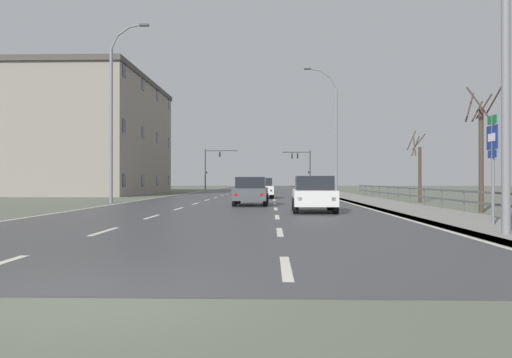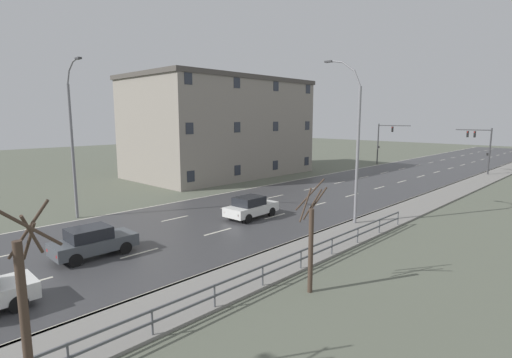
# 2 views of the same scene
# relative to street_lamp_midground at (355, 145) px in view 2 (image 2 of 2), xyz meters

# --- Properties ---
(ground_plane) EXTENTS (160.00, 160.00, 0.12)m
(ground_plane) POSITION_rel_street_lamp_midground_xyz_m (-7.41, 11.51, -5.36)
(ground_plane) COLOR #5B6051
(road_asphalt_strip) EXTENTS (14.00, 120.00, 0.03)m
(road_asphalt_strip) POSITION_rel_street_lamp_midground_xyz_m (-7.41, 23.50, -5.29)
(road_asphalt_strip) COLOR #3D3D3F
(road_asphalt_strip) RESTS_ON ground
(sidewalk_right) EXTENTS (3.00, 120.00, 0.12)m
(sidewalk_right) POSITION_rel_street_lamp_midground_xyz_m (1.02, 23.51, -5.24)
(sidewalk_right) COLOR gray
(sidewalk_right) RESTS_ON ground
(guardrail) EXTENTS (0.07, 34.03, 1.00)m
(guardrail) POSITION_rel_street_lamp_midground_xyz_m (2.44, -15.40, -4.60)
(guardrail) COLOR #515459
(guardrail) RESTS_ON ground
(street_lamp_midground) EXTENTS (2.80, 0.24, 10.90)m
(street_lamp_midground) POSITION_rel_street_lamp_midground_xyz_m (0.00, 0.00, 0.00)
(street_lamp_midground) COLOR slate
(street_lamp_midground) RESTS_ON ground
(street_lamp_left_bank) EXTENTS (2.40, 0.24, 10.92)m
(street_lamp_left_bank) POSITION_rel_street_lamp_midground_xyz_m (-14.87, -12.17, 0.05)
(street_lamp_left_bank) COLOR slate
(street_lamp_left_bank) RESTS_ON ground
(traffic_signal_right) EXTENTS (4.19, 0.36, 5.83)m
(traffic_signal_right) POSITION_rel_street_lamp_midground_xyz_m (-0.51, 31.84, -1.34)
(traffic_signal_right) COLOR #38383A
(traffic_signal_right) RESTS_ON ground
(traffic_signal_left) EXTENTS (5.02, 0.36, 6.19)m
(traffic_signal_left) POSITION_rel_street_lamp_midground_xyz_m (-14.42, 33.83, -1.24)
(traffic_signal_left) COLOR #38383A
(traffic_signal_left) RESTS_ON ground
(car_near_right) EXTENTS (1.98, 4.18, 1.57)m
(car_near_right) POSITION_rel_street_lamp_midground_xyz_m (-6.05, -3.58, -4.50)
(car_near_right) COLOR silver
(car_near_right) RESTS_ON ground
(car_mid_centre) EXTENTS (1.89, 4.13, 1.57)m
(car_mid_centre) POSITION_rel_street_lamp_midground_xyz_m (-6.40, -14.76, -4.50)
(car_mid_centre) COLOR #474C51
(car_mid_centre) RESTS_ON ground
(brick_building) EXTENTS (13.01, 21.73, 11.84)m
(brick_building) POSITION_rel_street_lamp_midground_xyz_m (-24.19, 9.38, 0.63)
(brick_building) COLOR gray
(brick_building) RESTS_ON ground
(bare_tree_near) EXTENTS (1.42, 1.44, 5.41)m
(bare_tree_near) POSITION_rel_street_lamp_midground_xyz_m (3.70, -20.55, -2.68)
(bare_tree_near) COLOR #423328
(bare_tree_near) RESTS_ON ground
(bare_tree_mid) EXTENTS (1.31, 1.22, 4.63)m
(bare_tree_mid) POSITION_rel_street_lamp_midground_xyz_m (4.05, -10.36, -3.21)
(bare_tree_mid) COLOR #423328
(bare_tree_mid) RESTS_ON ground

